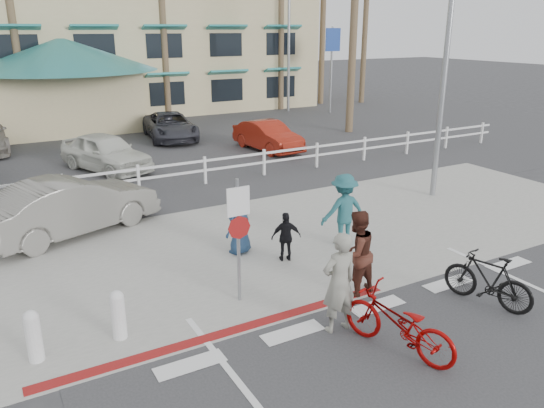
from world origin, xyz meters
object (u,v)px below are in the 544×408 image
bike_red (398,323)px  car_white_sedan (71,206)px  bike_black (488,280)px  sign_post (238,235)px

bike_red → car_white_sedan: (-3.84, 8.60, 0.22)m
car_white_sedan → bike_black: bearing=-161.3°
sign_post → bike_red: (1.55, -2.98, -0.89)m
sign_post → bike_red: sign_post is taller
bike_red → car_white_sedan: 9.42m
sign_post → bike_black: bearing=-31.3°
car_white_sedan → bike_red: bearing=-175.8°
bike_black → sign_post: bearing=-47.8°
bike_black → car_white_sedan: bearing=-67.9°
bike_red → bike_black: bike_red is taller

